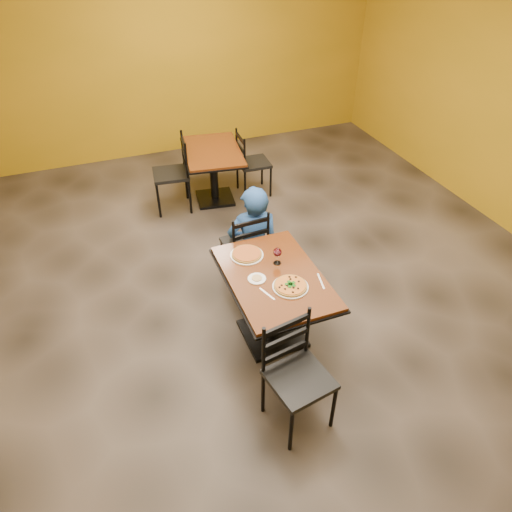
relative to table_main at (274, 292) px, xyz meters
name	(u,v)px	position (x,y,z in m)	size (l,w,h in m)	color
floor	(254,302)	(0.00, 0.50, -0.56)	(7.00, 8.00, 0.01)	black
wall_back	(158,57)	(0.00, 4.50, 0.94)	(7.00, 0.01, 3.00)	#B68514
table_main	(274,292)	(0.00, 0.00, 0.00)	(0.83, 1.23, 0.75)	#5E240E
table_second	(213,164)	(0.25, 2.68, -0.01)	(0.90, 1.20, 0.75)	#5E240E
chair_main_near	(299,380)	(-0.17, -0.92, -0.07)	(0.44, 0.44, 0.97)	black
chair_main_far	(244,245)	(0.04, 0.91, -0.10)	(0.41, 0.41, 0.92)	black
chair_second_left	(171,174)	(-0.34, 2.68, -0.05)	(0.45, 0.45, 1.00)	black
chair_second_right	(254,163)	(0.83, 2.68, -0.10)	(0.41, 0.41, 0.91)	black
diner	(254,233)	(0.17, 0.96, -0.01)	(0.57, 0.37, 1.10)	navy
plate_main	(290,287)	(0.07, -0.19, 0.20)	(0.31, 0.31, 0.01)	white
pizza_main	(290,285)	(0.07, -0.19, 0.21)	(0.28, 0.28, 0.02)	#9A1A0B
plate_far	(247,255)	(-0.12, 0.36, 0.20)	(0.31, 0.31, 0.01)	white
pizza_far	(247,254)	(-0.12, 0.36, 0.21)	(0.28, 0.28, 0.02)	#C16F25
side_plate	(257,279)	(-0.16, 0.01, 0.20)	(0.16, 0.16, 0.01)	white
dip	(257,278)	(-0.16, 0.01, 0.21)	(0.09, 0.09, 0.01)	tan
wine_glass	(277,255)	(0.09, 0.15, 0.28)	(0.08, 0.08, 0.18)	white
fork	(267,294)	(-0.15, -0.20, 0.20)	(0.01, 0.19, 0.00)	silver
knife	(321,281)	(0.35, -0.22, 0.20)	(0.01, 0.21, 0.00)	silver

